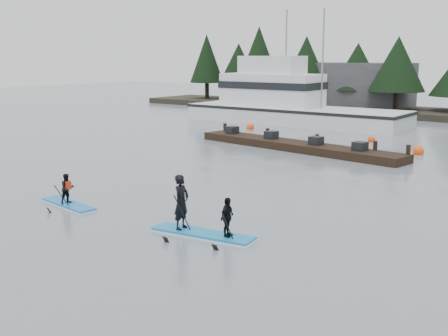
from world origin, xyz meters
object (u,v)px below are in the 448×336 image
Objects in this scene: floating_dock at (296,146)px; paddleboard_duo at (199,216)px; fishing_boat_large at (288,113)px; paddleboard_solo at (68,195)px.

floating_dock is 4.04× the size of paddleboard_duo.
fishing_boat_large reaches higher than floating_dock.
paddleboard_duo reaches higher than paddleboard_solo.
fishing_boat_large is at bearing 106.93° from paddleboard_duo.
paddleboard_solo is at bearing -83.55° from floating_dock.
fishing_boat_large is at bearing 130.46° from floating_dock.
fishing_boat_large is 5.35× the size of paddleboard_duo.
fishing_boat_large is 6.44× the size of paddleboard_solo.
fishing_boat_large is 14.27m from floating_dock.
paddleboard_duo is (5.73, -16.69, 0.42)m from floating_dock.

